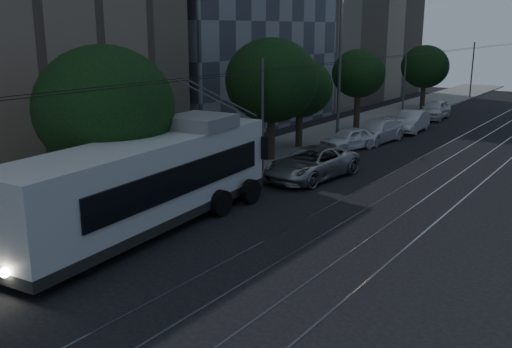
{
  "coord_description": "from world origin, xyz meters",
  "views": [
    {
      "loc": [
        11.08,
        -14.09,
        7.49
      ],
      "look_at": [
        -1.71,
        4.26,
        1.73
      ],
      "focal_mm": 40.0,
      "sensor_mm": 36.0,
      "label": 1
    }
  ],
  "objects_px": {
    "car_white_c": "(411,121)",
    "car_white_d": "(435,109)",
    "pickup_silver": "(312,163)",
    "car_white_b": "(376,131)",
    "streetlamp_far": "(346,52)",
    "car_white_a": "(349,139)",
    "trolleybus": "(150,182)"
  },
  "relations": [
    {
      "from": "car_white_c",
      "to": "car_white_d",
      "type": "bearing_deg",
      "value": 90.4
    },
    {
      "from": "pickup_silver",
      "to": "car_white_c",
      "type": "height_order",
      "value": "pickup_silver"
    },
    {
      "from": "car_white_b",
      "to": "car_white_d",
      "type": "height_order",
      "value": "car_white_d"
    },
    {
      "from": "car_white_a",
      "to": "car_white_b",
      "type": "distance_m",
      "value": 3.32
    },
    {
      "from": "trolleybus",
      "to": "car_white_a",
      "type": "height_order",
      "value": "trolleybus"
    },
    {
      "from": "pickup_silver",
      "to": "streetlamp_far",
      "type": "height_order",
      "value": "streetlamp_far"
    },
    {
      "from": "car_white_c",
      "to": "car_white_a",
      "type": "bearing_deg",
      "value": -100.28
    },
    {
      "from": "pickup_silver",
      "to": "streetlamp_far",
      "type": "xyz_separation_m",
      "value": [
        -2.69,
        8.95,
        5.18
      ]
    },
    {
      "from": "car_white_a",
      "to": "car_white_d",
      "type": "distance_m",
      "value": 15.49
    },
    {
      "from": "pickup_silver",
      "to": "streetlamp_far",
      "type": "relative_size",
      "value": 0.58
    },
    {
      "from": "car_white_a",
      "to": "pickup_silver",
      "type": "bearing_deg",
      "value": -60.7
    },
    {
      "from": "pickup_silver",
      "to": "car_white_b",
      "type": "relative_size",
      "value": 1.11
    },
    {
      "from": "car_white_b",
      "to": "car_white_c",
      "type": "height_order",
      "value": "car_white_c"
    },
    {
      "from": "car_white_b",
      "to": "streetlamp_far",
      "type": "height_order",
      "value": "streetlamp_far"
    },
    {
      "from": "car_white_b",
      "to": "car_white_d",
      "type": "distance_m",
      "value": 12.19
    },
    {
      "from": "trolleybus",
      "to": "car_white_d",
      "type": "height_order",
      "value": "trolleybus"
    },
    {
      "from": "car_white_a",
      "to": "car_white_c",
      "type": "bearing_deg",
      "value": 101.06
    },
    {
      "from": "car_white_a",
      "to": "trolleybus",
      "type": "bearing_deg",
      "value": -71.95
    },
    {
      "from": "pickup_silver",
      "to": "car_white_d",
      "type": "xyz_separation_m",
      "value": [
        -1.18,
        23.07,
        -0.0
      ]
    },
    {
      "from": "car_white_b",
      "to": "car_white_d",
      "type": "relative_size",
      "value": 1.1
    },
    {
      "from": "car_white_b",
      "to": "streetlamp_far",
      "type": "distance_m",
      "value": 5.78
    },
    {
      "from": "pickup_silver",
      "to": "car_white_c",
      "type": "bearing_deg",
      "value": 98.18
    },
    {
      "from": "car_white_b",
      "to": "trolleybus",
      "type": "bearing_deg",
      "value": -84.76
    },
    {
      "from": "pickup_silver",
      "to": "car_white_d",
      "type": "relative_size",
      "value": 1.23
    },
    {
      "from": "car_white_d",
      "to": "car_white_c",
      "type": "bearing_deg",
      "value": -88.46
    },
    {
      "from": "trolleybus",
      "to": "car_white_b",
      "type": "bearing_deg",
      "value": 84.19
    },
    {
      "from": "car_white_a",
      "to": "car_white_c",
      "type": "distance_m",
      "value": 8.55
    },
    {
      "from": "pickup_silver",
      "to": "car_white_b",
      "type": "bearing_deg",
      "value": 101.95
    },
    {
      "from": "trolleybus",
      "to": "car_white_b",
      "type": "height_order",
      "value": "trolleybus"
    },
    {
      "from": "car_white_d",
      "to": "trolleybus",
      "type": "bearing_deg",
      "value": -93.17
    },
    {
      "from": "car_white_b",
      "to": "streetlamp_far",
      "type": "bearing_deg",
      "value": -122.44
    },
    {
      "from": "trolleybus",
      "to": "streetlamp_far",
      "type": "height_order",
      "value": "streetlamp_far"
    }
  ]
}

